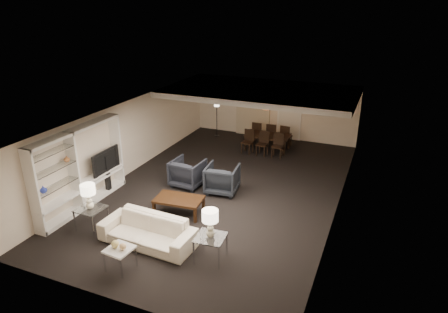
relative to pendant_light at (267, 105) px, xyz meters
name	(u,v)px	position (x,y,z in m)	size (l,w,h in m)	color
floor	(224,188)	(-0.30, -3.50, -1.92)	(11.00, 11.00, 0.00)	black
ceiling	(224,113)	(-0.30, -3.50, 0.58)	(7.00, 11.00, 0.02)	silver
wall_back	(274,109)	(-0.30, 2.00, -0.67)	(7.00, 0.02, 2.50)	beige
wall_front	(112,249)	(-0.30, -9.00, -0.67)	(7.00, 0.02, 2.50)	beige
wall_left	(129,138)	(-3.80, -3.50, -0.67)	(0.02, 11.00, 2.50)	beige
wall_right	(341,170)	(3.20, -3.50, -0.67)	(0.02, 11.00, 2.50)	beige
ceiling_soffit	(260,92)	(-0.30, 0.00, 0.48)	(7.00, 4.00, 0.20)	silver
curtains	(253,108)	(-1.20, 1.92, -0.72)	(1.50, 0.12, 2.40)	beige
door	(289,115)	(0.40, 1.97, -0.87)	(0.90, 0.05, 2.10)	silver
painting	(324,107)	(1.80, 1.96, -0.37)	(0.95, 0.04, 0.65)	#142D38
media_unit	(80,169)	(-3.61, -6.10, -0.74)	(0.38, 3.40, 2.35)	white
pendant_light	(267,105)	(0.00, 0.00, 0.00)	(0.52, 0.52, 0.24)	#D8591E
sofa	(147,231)	(-0.86, -7.02, -1.57)	(2.40, 0.94, 0.70)	beige
coffee_table	(179,206)	(-0.86, -5.42, -1.68)	(1.32, 0.77, 0.47)	black
armchair_left	(188,173)	(-1.46, -3.72, -1.47)	(0.95, 0.98, 0.89)	black
armchair_right	(222,179)	(-0.26, -3.72, -1.47)	(0.95, 0.98, 0.89)	black
side_table_left	(92,219)	(-2.56, -7.02, -1.61)	(0.66, 0.66, 0.61)	silver
side_table_right	(211,248)	(0.84, -7.02, -1.61)	(0.66, 0.66, 0.61)	white
table_lamp_left	(89,197)	(-2.56, -7.02, -0.97)	(0.37, 0.37, 0.68)	white
table_lamp_right	(210,224)	(0.84, -7.02, -0.97)	(0.37, 0.37, 0.68)	beige
marble_table	(121,259)	(-0.86, -8.12, -1.65)	(0.55, 0.55, 0.55)	white
gold_gourd_a	(115,244)	(-0.96, -8.12, -1.28)	(0.18, 0.18, 0.18)	#CCBC6C
gold_gourd_b	(123,246)	(-0.76, -8.12, -1.30)	(0.15, 0.15, 0.15)	#E6B97A
television	(103,160)	(-3.58, -5.17, -0.83)	(0.15, 1.18, 0.68)	black
vase_blue	(43,189)	(-3.61, -7.45, -0.77)	(0.18, 0.18, 0.19)	#2736AB
vase_amber	(67,159)	(-3.61, -6.53, -0.28)	(0.16, 0.16, 0.17)	#AD6A39
floor_speaker	(107,174)	(-3.50, -5.14, -1.30)	(0.14, 0.14, 1.24)	black
dining_table	(267,142)	(-0.07, 0.38, -1.61)	(1.75, 0.98, 0.62)	black
chair_nl	(247,142)	(-0.67, -0.27, -1.46)	(0.42, 0.42, 0.91)	black
chair_nm	(262,144)	(-0.07, -0.27, -1.46)	(0.42, 0.42, 0.91)	black
chair_nr	(277,146)	(0.53, -0.27, -1.46)	(0.42, 0.42, 0.91)	black
chair_fl	(258,132)	(-0.67, 1.03, -1.46)	(0.42, 0.42, 0.91)	black
chair_fm	(272,134)	(-0.07, 1.03, -1.46)	(0.42, 0.42, 0.91)	black
chair_fr	(286,136)	(0.53, 1.03, -1.46)	(0.42, 0.42, 0.91)	black
floor_lamp	(217,119)	(-2.59, 1.17, -1.15)	(0.22, 0.22, 1.53)	black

